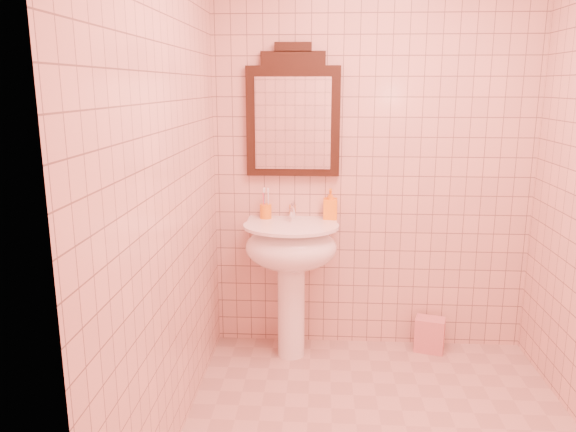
# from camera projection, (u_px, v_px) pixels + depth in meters

# --- Properties ---
(back_wall) EXTENTS (2.00, 0.02, 2.50)m
(back_wall) POSITION_uv_depth(u_px,v_px,m) (373.00, 157.00, 3.50)
(back_wall) COLOR #D3A193
(back_wall) RESTS_ON floor
(pedestal_sink) EXTENTS (0.58, 0.58, 0.86)m
(pedestal_sink) POSITION_uv_depth(u_px,v_px,m) (291.00, 256.00, 3.44)
(pedestal_sink) COLOR white
(pedestal_sink) RESTS_ON floor
(faucet) EXTENTS (0.04, 0.16, 0.11)m
(faucet) POSITION_uv_depth(u_px,v_px,m) (292.00, 210.00, 3.52)
(faucet) COLOR white
(faucet) RESTS_ON pedestal_sink
(mirror) EXTENTS (0.58, 0.06, 0.81)m
(mirror) POSITION_uv_depth(u_px,v_px,m) (293.00, 116.00, 3.45)
(mirror) COLOR black
(mirror) RESTS_ON back_wall
(toothbrush_cup) EXTENTS (0.07, 0.07, 0.17)m
(toothbrush_cup) POSITION_uv_depth(u_px,v_px,m) (266.00, 211.00, 3.54)
(toothbrush_cup) COLOR orange
(toothbrush_cup) RESTS_ON pedestal_sink
(soap_dispenser) EXTENTS (0.09, 0.09, 0.19)m
(soap_dispenser) POSITION_uv_depth(u_px,v_px,m) (330.00, 204.00, 3.52)
(soap_dispenser) COLOR orange
(soap_dispenser) RESTS_ON pedestal_sink
(towel) EXTENTS (0.21, 0.17, 0.22)m
(towel) POSITION_uv_depth(u_px,v_px,m) (430.00, 335.00, 3.63)
(towel) COLOR #CB7779
(towel) RESTS_ON floor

